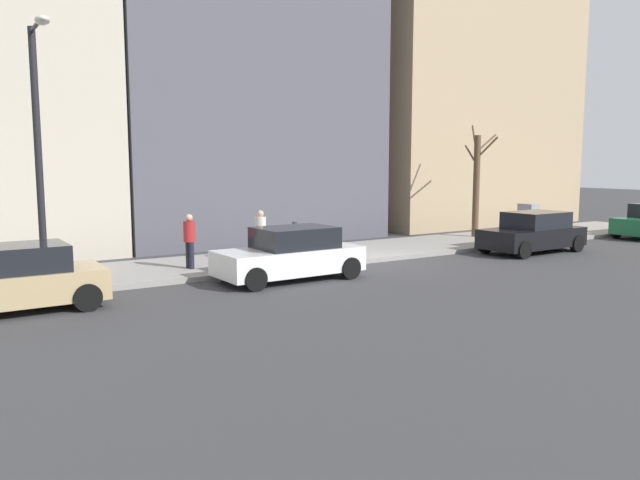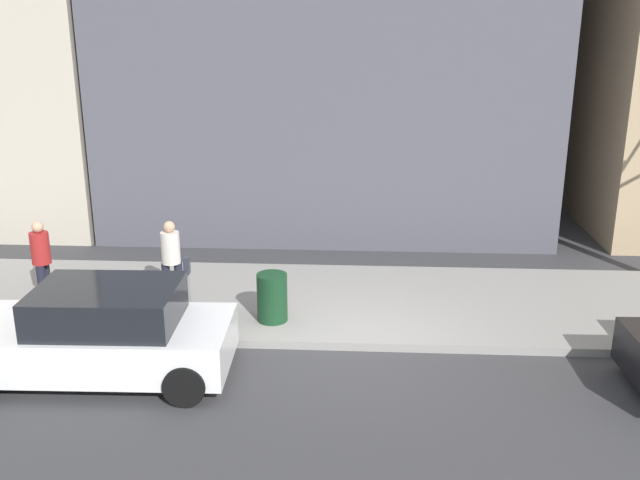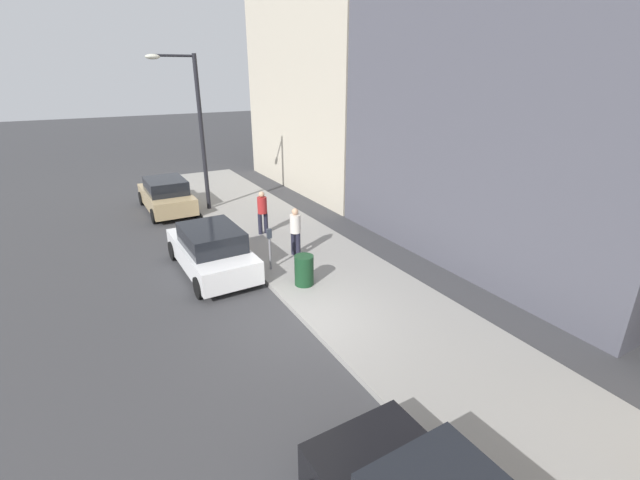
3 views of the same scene
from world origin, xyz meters
name	(u,v)px [view 3 (image 3 of 3)]	position (x,y,z in m)	size (l,w,h in m)	color
ground_plane	(302,322)	(0.00, 0.00, 0.00)	(120.00, 120.00, 0.00)	#38383A
sidewalk	(366,301)	(2.00, 0.00, 0.07)	(4.00, 36.00, 0.15)	gray
parked_car_white	(211,250)	(-1.10, 4.06, 0.74)	(2.01, 4.24, 1.52)	white
parked_car_tan	(166,195)	(-1.08, 11.36, 0.74)	(1.98, 4.23, 1.52)	tan
parking_meter	(270,245)	(0.45, 3.02, 0.98)	(0.14, 0.10, 1.35)	slate
streetlamp	(194,121)	(0.28, 10.35, 4.02)	(1.97, 0.32, 6.50)	black
trash_bin	(304,270)	(0.90, 1.59, 0.60)	(0.56, 0.56, 0.90)	#14381E
pedestrian_near_meter	(295,229)	(1.64, 3.63, 1.09)	(0.36, 0.39, 1.66)	#1E1E2D
pedestrian_midblock	(262,210)	(1.47, 6.12, 1.09)	(0.40, 0.36, 1.66)	#1E1E2D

